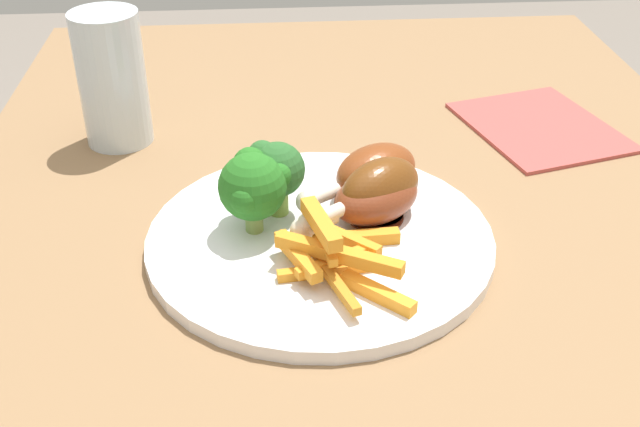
# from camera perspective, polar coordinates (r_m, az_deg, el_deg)

# --- Properties ---
(dining_table) EXTENTS (1.21, 0.76, 0.75)m
(dining_table) POSITION_cam_1_polar(r_m,az_deg,el_deg) (0.70, 3.73, -11.07)
(dining_table) COLOR #8E6B47
(dining_table) RESTS_ON ground_plane
(dinner_plate) EXTENTS (0.29, 0.29, 0.01)m
(dinner_plate) POSITION_cam_1_polar(r_m,az_deg,el_deg) (0.65, -0.00, -1.92)
(dinner_plate) COLOR white
(dinner_plate) RESTS_ON dining_table
(broccoli_floret_front) EXTENTS (0.05, 0.05, 0.07)m
(broccoli_floret_front) POSITION_cam_1_polar(r_m,az_deg,el_deg) (0.66, -3.24, 3.23)
(broccoli_floret_front) COLOR #89B64A
(broccoli_floret_front) RESTS_ON dinner_plate
(broccoli_floret_middle) EXTENTS (0.07, 0.06, 0.07)m
(broccoli_floret_middle) POSITION_cam_1_polar(r_m,az_deg,el_deg) (0.64, -4.98, 2.11)
(broccoli_floret_middle) COLOR #829F4D
(broccoli_floret_middle) RESTS_ON dinner_plate
(carrot_fries_pile) EXTENTS (0.12, 0.10, 0.05)m
(carrot_fries_pile) POSITION_cam_1_polar(r_m,az_deg,el_deg) (0.60, 1.21, -2.87)
(carrot_fries_pile) COLOR orange
(carrot_fries_pile) RESTS_ON dinner_plate
(chicken_drumstick_near) EXTENTS (0.10, 0.12, 0.05)m
(chicken_drumstick_near) POSITION_cam_1_polar(r_m,az_deg,el_deg) (0.66, 4.14, 1.66)
(chicken_drumstick_near) COLOR #4B220B
(chicken_drumstick_near) RESTS_ON dinner_plate
(chicken_drumstick_far) EXTENTS (0.10, 0.12, 0.04)m
(chicken_drumstick_far) POSITION_cam_1_polar(r_m,az_deg,el_deg) (0.66, 3.83, 1.04)
(chicken_drumstick_far) COLOR #552011
(chicken_drumstick_far) RESTS_ON dinner_plate
(chicken_drumstick_extra) EXTENTS (0.10, 0.12, 0.05)m
(chicken_drumstick_extra) POSITION_cam_1_polar(r_m,az_deg,el_deg) (0.69, 3.88, 2.96)
(chicken_drumstick_extra) COLOR #5C240F
(chicken_drumstick_extra) RESTS_ON dinner_plate
(water_glass) EXTENTS (0.07, 0.07, 0.14)m
(water_glass) POSITION_cam_1_polar(r_m,az_deg,el_deg) (0.82, -14.91, 9.45)
(water_glass) COLOR silver
(water_glass) RESTS_ON dining_table
(napkin) EXTENTS (0.20, 0.18, 0.00)m
(napkin) POSITION_cam_1_polar(r_m,az_deg,el_deg) (0.88, 15.73, 6.10)
(napkin) COLOR #B74C47
(napkin) RESTS_ON dining_table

